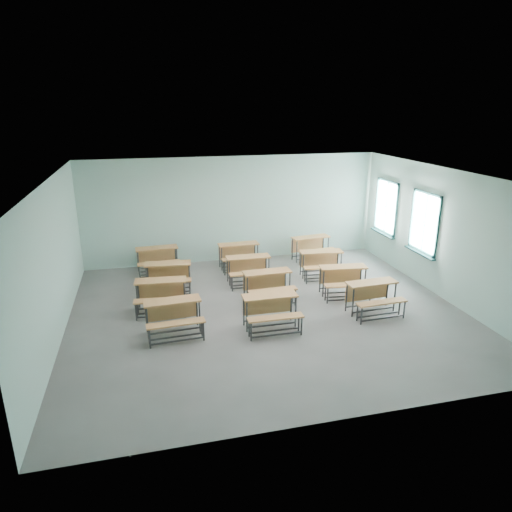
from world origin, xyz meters
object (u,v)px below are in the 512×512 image
at_px(desk_unit_r2c0, 168,273).
at_px(desk_unit_r2c2, 322,260).
at_px(desk_unit_r1c0, 161,291).
at_px(desk_unit_r2c1, 249,266).
at_px(desk_unit_r3c0, 158,257).
at_px(desk_unit_r3c2, 312,245).
at_px(desk_unit_r0c1, 271,307).
at_px(desk_unit_r0c0, 173,313).
at_px(desk_unit_r3c1, 239,252).
at_px(desk_unit_r0c2, 373,293).
at_px(desk_unit_r1c1, 268,282).
at_px(desk_unit_r1c2, 344,277).

relative_size(desk_unit_r2c0, desk_unit_r2c2, 1.00).
relative_size(desk_unit_r1c0, desk_unit_r2c0, 0.99).
relative_size(desk_unit_r2c1, desk_unit_r2c2, 0.95).
bearing_deg(desk_unit_r1c0, desk_unit_r2c2, 19.95).
xyz_separation_m(desk_unit_r3c0, desk_unit_r3c2, (4.70, 0.00, 0.00)).
xyz_separation_m(desk_unit_r0c1, desk_unit_r2c2, (2.22, 2.64, 0.00)).
bearing_deg(desk_unit_r2c1, desk_unit_r0c0, -130.93).
relative_size(desk_unit_r0c1, desk_unit_r3c1, 0.99).
bearing_deg(desk_unit_r3c2, desk_unit_r0c2, -96.46).
relative_size(desk_unit_r1c0, desk_unit_r1c1, 1.03).
relative_size(desk_unit_r0c2, desk_unit_r3c2, 0.96).
height_order(desk_unit_r0c0, desk_unit_r3c0, same).
xyz_separation_m(desk_unit_r0c0, desk_unit_r2c2, (4.28, 2.41, 0.00)).
distance_m(desk_unit_r3c0, desk_unit_r3c1, 2.37).
relative_size(desk_unit_r1c0, desk_unit_r3c2, 0.98).
distance_m(desk_unit_r0c2, desk_unit_r2c2, 2.49).
xyz_separation_m(desk_unit_r3c0, desk_unit_r3c1, (2.36, -0.18, 0.00)).
height_order(desk_unit_r2c0, desk_unit_r3c0, same).
relative_size(desk_unit_r0c2, desk_unit_r1c0, 0.98).
bearing_deg(desk_unit_r3c2, desk_unit_r1c2, -100.76).
bearing_deg(desk_unit_r2c2, desk_unit_r1c2, -81.15).
bearing_deg(desk_unit_r1c2, desk_unit_r3c0, 154.85).
xyz_separation_m(desk_unit_r1c2, desk_unit_r2c2, (-0.07, 1.33, 0.00)).
relative_size(desk_unit_r2c2, desk_unit_r3c2, 0.99).
height_order(desk_unit_r0c2, desk_unit_r1c0, same).
bearing_deg(desk_unit_r0c0, desk_unit_r1c2, 10.60).
xyz_separation_m(desk_unit_r1c2, desk_unit_r2c0, (-4.31, 1.33, 0.00)).
height_order(desk_unit_r0c2, desk_unit_r2c0, same).
bearing_deg(desk_unit_r3c1, desk_unit_r2c0, -151.18).
bearing_deg(desk_unit_r2c0, desk_unit_r1c2, -11.14).
height_order(desk_unit_r0c0, desk_unit_r1c0, same).
height_order(desk_unit_r0c0, desk_unit_r2c2, same).
xyz_separation_m(desk_unit_r0c0, desk_unit_r0c1, (2.06, -0.23, 0.00)).
distance_m(desk_unit_r0c2, desk_unit_r3c0, 6.15).
xyz_separation_m(desk_unit_r1c0, desk_unit_r3c1, (2.39, 2.44, 0.00)).
bearing_deg(desk_unit_r0c2, desk_unit_r0c1, -179.09).
relative_size(desk_unit_r1c2, desk_unit_r2c2, 1.00).
height_order(desk_unit_r0c2, desk_unit_r1c1, same).
distance_m(desk_unit_r2c2, desk_unit_r3c1, 2.45).
bearing_deg(desk_unit_r1c2, desk_unit_r2c2, 99.27).
xyz_separation_m(desk_unit_r2c1, desk_unit_r3c1, (-0.00, 1.24, 0.00)).
height_order(desk_unit_r1c1, desk_unit_r2c1, same).
xyz_separation_m(desk_unit_r2c2, desk_unit_r3c2, (0.25, 1.45, 0.00)).
height_order(desk_unit_r0c2, desk_unit_r3c2, same).
distance_m(desk_unit_r0c1, desk_unit_r1c0, 2.70).
distance_m(desk_unit_r2c2, desk_unit_r3c2, 1.47).
distance_m(desk_unit_r0c0, desk_unit_r3c0, 3.87).
distance_m(desk_unit_r1c1, desk_unit_r2c1, 1.26).
xyz_separation_m(desk_unit_r0c2, desk_unit_r1c1, (-2.18, 1.26, 0.00)).
xyz_separation_m(desk_unit_r2c2, desk_unit_r3c0, (-4.45, 1.45, 0.00)).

